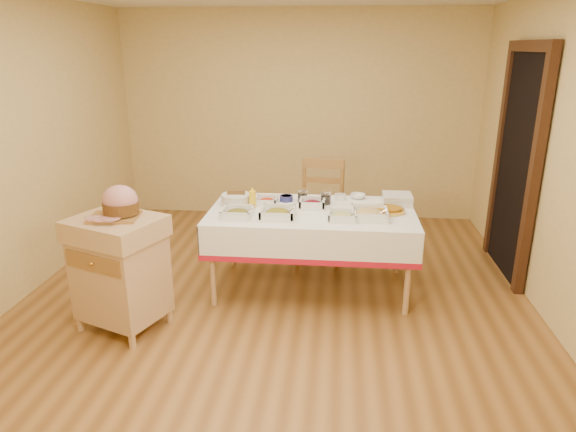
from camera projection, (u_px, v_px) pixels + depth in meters
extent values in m
plane|color=#93602D|center=(275.00, 301.00, 4.55)|extent=(5.00, 5.00, 0.00)
plane|color=#DCBF76|center=(299.00, 117.00, 6.50)|extent=(4.50, 0.00, 4.50)
plane|color=#DCBF76|center=(182.00, 303.00, 1.78)|extent=(4.50, 0.00, 4.50)
plane|color=#DCBF76|center=(11.00, 151.00, 4.35)|extent=(0.00, 5.00, 5.00)
plane|color=#DCBF76|center=(565.00, 163.00, 3.92)|extent=(0.00, 5.00, 5.00)
cube|color=black|center=(517.00, 168.00, 4.86)|extent=(0.06, 0.90, 2.10)
cube|color=#3D2113|center=(534.00, 181.00, 4.38)|extent=(0.08, 0.10, 2.10)
cube|color=#3D2113|center=(500.00, 157.00, 5.33)|extent=(0.08, 0.10, 2.10)
cube|color=#3D2113|center=(532.00, 46.00, 4.51)|extent=(0.08, 1.10, 0.10)
cube|color=tan|center=(312.00, 213.00, 4.57)|extent=(1.80, 1.00, 0.04)
cylinder|color=tan|center=(212.00, 267.00, 4.37)|extent=(0.05, 0.05, 0.71)
cylinder|color=tan|center=(232.00, 233.00, 5.16)|extent=(0.05, 0.05, 0.71)
cylinder|color=tan|center=(408.00, 275.00, 4.21)|extent=(0.05, 0.05, 0.71)
cylinder|color=tan|center=(398.00, 239.00, 5.01)|extent=(0.05, 0.05, 0.71)
cube|color=white|center=(312.00, 211.00, 4.56)|extent=(1.82, 1.02, 0.01)
cube|color=tan|center=(121.00, 277.00, 4.01)|extent=(0.74, 0.68, 0.65)
cube|color=tan|center=(116.00, 228.00, 3.88)|extent=(0.80, 0.74, 0.16)
cube|color=olive|center=(104.00, 265.00, 3.70)|extent=(0.51, 0.20, 0.13)
sphere|color=gold|center=(103.00, 265.00, 3.69)|extent=(0.03, 0.03, 0.03)
cylinder|color=tan|center=(81.00, 332.00, 3.95)|extent=(0.05, 0.05, 0.11)
cylinder|color=tan|center=(105.00, 305.00, 4.36)|extent=(0.05, 0.05, 0.11)
cylinder|color=tan|center=(149.00, 336.00, 3.90)|extent=(0.05, 0.05, 0.11)
cylinder|color=tan|center=(167.00, 308.00, 4.30)|extent=(0.05, 0.05, 0.11)
cube|color=olive|center=(320.00, 213.00, 5.27)|extent=(0.51, 0.49, 0.03)
cylinder|color=olive|center=(297.00, 243.00, 5.20)|extent=(0.04, 0.04, 0.50)
cylinder|color=olive|center=(304.00, 230.00, 5.58)|extent=(0.04, 0.04, 0.50)
cylinder|color=olive|center=(337.00, 246.00, 5.13)|extent=(0.04, 0.04, 0.50)
cylinder|color=olive|center=(341.00, 232.00, 5.50)|extent=(0.04, 0.04, 0.50)
cylinder|color=olive|center=(304.00, 183.00, 5.41)|extent=(0.04, 0.04, 0.54)
cylinder|color=olive|center=(342.00, 185.00, 5.34)|extent=(0.04, 0.04, 0.54)
cube|color=olive|center=(323.00, 164.00, 5.31)|extent=(0.42, 0.07, 0.10)
cube|color=olive|center=(114.00, 217.00, 3.85)|extent=(0.35, 0.28, 0.02)
ellipsoid|color=tan|center=(120.00, 200.00, 3.84)|extent=(0.26, 0.24, 0.23)
cylinder|color=#563413|center=(121.00, 208.00, 3.86)|extent=(0.27, 0.27, 0.09)
cube|color=silver|center=(100.00, 221.00, 3.72)|extent=(0.22, 0.10, 0.00)
cylinder|color=silver|center=(102.00, 216.00, 3.81)|extent=(0.26, 0.08, 0.01)
cube|color=silver|center=(238.00, 216.00, 4.38)|extent=(0.26, 0.26, 0.02)
ellipsoid|color=#A03912|center=(237.00, 213.00, 4.37)|extent=(0.20, 0.20, 0.07)
cylinder|color=silver|center=(243.00, 214.00, 4.34)|extent=(0.16, 0.01, 0.11)
cube|color=silver|center=(278.00, 216.00, 4.37)|extent=(0.29, 0.29, 0.02)
ellipsoid|color=#B16816|center=(278.00, 213.00, 4.36)|extent=(0.22, 0.22, 0.08)
cylinder|color=silver|center=(285.00, 214.00, 4.33)|extent=(0.16, 0.01, 0.12)
cube|color=silver|center=(342.00, 219.00, 4.32)|extent=(0.23, 0.23, 0.01)
ellipsoid|color=tan|center=(342.00, 216.00, 4.31)|extent=(0.18, 0.18, 0.06)
cylinder|color=silver|center=(348.00, 217.00, 4.28)|extent=(0.13, 0.01, 0.09)
cube|color=silver|center=(369.00, 217.00, 4.36)|extent=(0.31, 0.31, 0.02)
ellipsoid|color=tan|center=(369.00, 214.00, 4.35)|extent=(0.23, 0.23, 0.08)
cylinder|color=silver|center=(377.00, 215.00, 4.31)|extent=(0.16, 0.01, 0.12)
cube|color=silver|center=(266.00, 203.00, 4.74)|extent=(0.20, 0.20, 0.01)
ellipsoid|color=#B52A0D|center=(266.00, 201.00, 4.73)|extent=(0.15, 0.15, 0.05)
cylinder|color=silver|center=(271.00, 202.00, 4.70)|extent=(0.13, 0.01, 0.10)
cube|color=silver|center=(312.00, 206.00, 4.65)|extent=(0.23, 0.23, 0.02)
ellipsoid|color=maroon|center=(312.00, 204.00, 4.64)|extent=(0.17, 0.17, 0.06)
cylinder|color=silver|center=(318.00, 204.00, 4.61)|extent=(0.15, 0.01, 0.11)
cylinder|color=silver|center=(250.00, 197.00, 4.87)|extent=(0.11, 0.11, 0.05)
cylinder|color=black|center=(250.00, 195.00, 4.87)|extent=(0.09, 0.09, 0.02)
cylinder|color=navy|center=(286.00, 198.00, 4.82)|extent=(0.13, 0.13, 0.05)
cylinder|color=maroon|center=(286.00, 197.00, 4.82)|extent=(0.10, 0.10, 0.02)
cylinder|color=silver|center=(340.00, 197.00, 4.86)|extent=(0.11, 0.11, 0.05)
cylinder|color=#B52A0D|center=(340.00, 195.00, 4.86)|extent=(0.09, 0.09, 0.02)
imported|color=silver|center=(306.00, 199.00, 4.82)|extent=(0.20, 0.20, 0.04)
imported|color=silver|center=(358.00, 196.00, 4.90)|extent=(0.17, 0.17, 0.04)
cylinder|color=silver|center=(303.00, 196.00, 4.79)|extent=(0.09, 0.09, 0.11)
cylinder|color=silver|center=(303.00, 190.00, 4.77)|extent=(0.10, 0.10, 0.01)
cylinder|color=black|center=(302.00, 198.00, 4.79)|extent=(0.08, 0.08, 0.08)
cylinder|color=silver|center=(326.00, 198.00, 4.73)|extent=(0.09, 0.09, 0.11)
cylinder|color=silver|center=(326.00, 191.00, 4.71)|extent=(0.10, 0.10, 0.01)
cylinder|color=black|center=(326.00, 200.00, 4.73)|extent=(0.08, 0.08, 0.08)
cylinder|color=yellow|center=(253.00, 199.00, 4.61)|extent=(0.06, 0.06, 0.15)
cone|color=yellow|center=(252.00, 189.00, 4.58)|extent=(0.04, 0.04, 0.04)
cylinder|color=beige|center=(236.00, 199.00, 4.71)|extent=(0.27, 0.27, 0.10)
cube|color=silver|center=(397.00, 203.00, 4.74)|extent=(0.26, 0.26, 0.01)
cube|color=silver|center=(397.00, 202.00, 4.73)|extent=(0.26, 0.26, 0.01)
cube|color=silver|center=(397.00, 200.00, 4.73)|extent=(0.26, 0.26, 0.01)
cube|color=silver|center=(397.00, 198.00, 4.72)|extent=(0.26, 0.26, 0.01)
cube|color=silver|center=(397.00, 197.00, 4.72)|extent=(0.26, 0.26, 0.01)
cube|color=silver|center=(397.00, 195.00, 4.71)|extent=(0.26, 0.26, 0.01)
ellipsoid|color=gold|center=(384.00, 211.00, 4.50)|extent=(0.36, 0.26, 0.03)
ellipsoid|color=#A46911|center=(384.00, 209.00, 4.49)|extent=(0.30, 0.21, 0.04)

